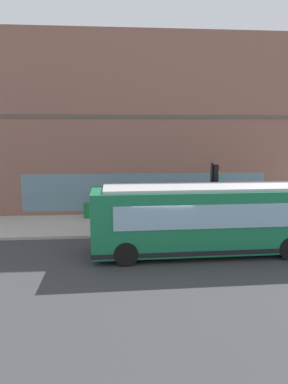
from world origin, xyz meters
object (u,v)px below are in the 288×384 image
object	(u,v)px
fire_hydrant	(122,220)
newspaper_vending_box	(87,211)
pedestrian_walking_along_curb	(133,205)
pedestrian_by_light_pole	(100,205)
pedestrian_near_building_entrance	(225,209)
traffic_light_near_corner	(214,184)
city_bus_nearside	(205,219)

from	to	relation	value
fire_hydrant	newspaper_vending_box	world-z (taller)	newspaper_vending_box
fire_hydrant	pedestrian_walking_along_curb	distance (m)	1.67
pedestrian_by_light_pole	pedestrian_near_building_entrance	bearing A→B (deg)	-106.69
traffic_light_near_corner	fire_hydrant	world-z (taller)	traffic_light_near_corner
city_bus_nearside	pedestrian_by_light_pole	distance (m)	7.55
city_bus_nearside	newspaper_vending_box	distance (m)	8.55
fire_hydrant	newspaper_vending_box	distance (m)	3.05
city_bus_nearside	pedestrian_by_light_pole	xyz separation A→B (m)	(5.64, 5.00, -0.51)
fire_hydrant	newspaper_vending_box	xyz separation A→B (m)	(2.16, 2.15, 0.09)
fire_hydrant	pedestrian_by_light_pole	world-z (taller)	pedestrian_by_light_pole
city_bus_nearside	traffic_light_near_corner	xyz separation A→B (m)	(2.81, -1.17, 1.17)
city_bus_nearside	pedestrian_by_light_pole	bearing A→B (deg)	41.58
city_bus_nearside	pedestrian_near_building_entrance	xyz separation A→B (m)	(3.51, -2.08, -0.37)
fire_hydrant	pedestrian_walking_along_curb	bearing A→B (deg)	-25.30
traffic_light_near_corner	pedestrian_by_light_pole	distance (m)	6.99
pedestrian_walking_along_curb	newspaper_vending_box	bearing A→B (deg)	75.39
traffic_light_near_corner	pedestrian_near_building_entrance	distance (m)	1.92
traffic_light_near_corner	pedestrian_by_light_pole	xyz separation A→B (m)	(2.82, 6.17, -1.68)
city_bus_nearside	pedestrian_near_building_entrance	size ratio (longest dim) A/B	5.65
city_bus_nearside	traffic_light_near_corner	size ratio (longest dim) A/B	2.74
city_bus_nearside	pedestrian_near_building_entrance	world-z (taller)	city_bus_nearside
pedestrian_walking_along_curb	newspaper_vending_box	size ratio (longest dim) A/B	1.75
pedestrian_near_building_entrance	pedestrian_by_light_pole	bearing A→B (deg)	73.31
pedestrian_by_light_pole	newspaper_vending_box	size ratio (longest dim) A/B	1.75
pedestrian_by_light_pole	newspaper_vending_box	bearing A→B (deg)	53.92
pedestrian_walking_along_curb	pedestrian_by_light_pole	bearing A→B (deg)	85.59
pedestrian_near_building_entrance	pedestrian_walking_along_curb	xyz separation A→B (m)	(1.97, 5.05, -0.14)
traffic_light_near_corner	fire_hydrant	xyz separation A→B (m)	(1.24, 4.81, -2.21)
fire_hydrant	pedestrian_walking_along_curb	xyz separation A→B (m)	(1.43, -0.67, 0.54)
city_bus_nearside	traffic_light_near_corner	bearing A→B (deg)	-22.57
traffic_light_near_corner	newspaper_vending_box	bearing A→B (deg)	63.96
city_bus_nearside	pedestrian_walking_along_curb	xyz separation A→B (m)	(5.48, 2.97, -0.50)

